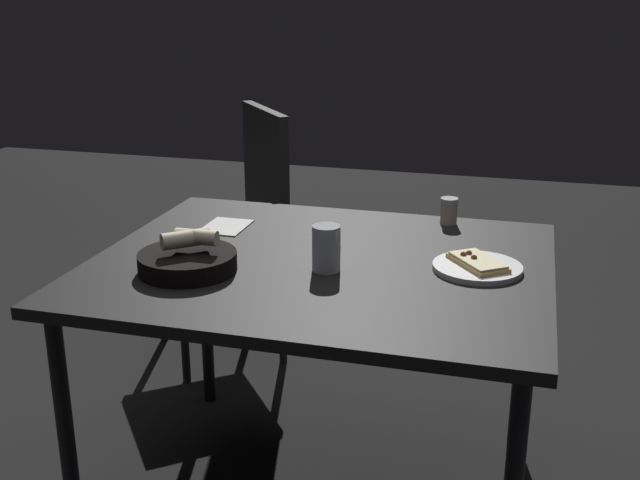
{
  "coord_description": "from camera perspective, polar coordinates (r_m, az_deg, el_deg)",
  "views": [
    {
      "loc": [
        1.82,
        0.5,
        1.41
      ],
      "look_at": [
        0.0,
        -0.0,
        0.78
      ],
      "focal_mm": 43.72,
      "sensor_mm": 36.0,
      "label": 1
    }
  ],
  "objects": [
    {
      "name": "pizza_plate",
      "position": [
        1.98,
        11.44,
        -1.88
      ],
      "size": [
        0.22,
        0.22,
        0.04
      ],
      "color": "white",
      "rests_on": "dining_table"
    },
    {
      "name": "beer_glass",
      "position": [
        1.92,
        0.46,
        -0.76
      ],
      "size": [
        0.07,
        0.07,
        0.12
      ],
      "color": "silver",
      "rests_on": "dining_table"
    },
    {
      "name": "chair_near",
      "position": [
        2.99,
        -5.88,
        1.34
      ],
      "size": [
        0.62,
        0.62,
        0.96
      ],
      "color": "black",
      "rests_on": "ground"
    },
    {
      "name": "dining_table",
      "position": [
        2.03,
        0.09,
        -3.0
      ],
      "size": [
        0.96,
        1.16,
        0.72
      ],
      "color": "black",
      "rests_on": "ground"
    },
    {
      "name": "pepper_shaker",
      "position": [
        2.33,
        9.41,
        2.01
      ],
      "size": [
        0.05,
        0.05,
        0.08
      ],
      "color": "#BFB299",
      "rests_on": "dining_table"
    },
    {
      "name": "bread_basket",
      "position": [
        1.95,
        -9.68,
        -1.42
      ],
      "size": [
        0.24,
        0.24,
        0.11
      ],
      "color": "black",
      "rests_on": "dining_table"
    },
    {
      "name": "napkin",
      "position": [
        2.29,
        -6.91,
        0.98
      ],
      "size": [
        0.16,
        0.12,
        0.0
      ],
      "color": "white",
      "rests_on": "dining_table"
    }
  ]
}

